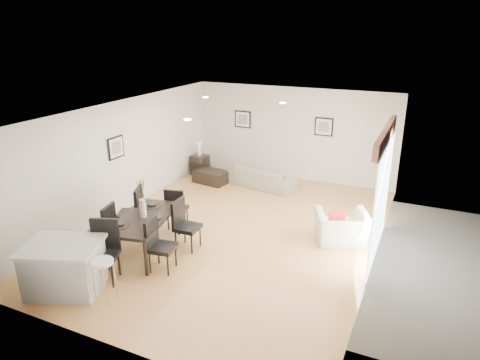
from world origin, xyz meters
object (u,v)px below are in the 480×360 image
at_px(dining_chair_foot, 176,207).
at_px(side_table, 200,165).
at_px(armchair, 342,228).
at_px(dining_chair_wfar, 134,209).
at_px(bar_stool, 103,267).
at_px(dining_chair_wnear, 105,227).
at_px(dining_chair_efar, 184,222).
at_px(sofa, 262,177).
at_px(dining_table, 144,220).
at_px(dining_chair_enear, 157,242).
at_px(coffee_table, 211,177).
at_px(kitchen_island, 64,267).
at_px(dining_chair_head, 104,247).

distance_m(dining_chair_foot, side_table, 3.80).
relative_size(armchair, dining_chair_wfar, 0.94).
bearing_deg(dining_chair_foot, bar_stool, 84.89).
height_order(dining_chair_wnear, dining_chair_efar, dining_chair_wnear).
relative_size(sofa, dining_chair_wnear, 1.83).
bearing_deg(armchair, dining_table, 5.93).
height_order(dining_chair_wnear, bar_stool, dining_chair_wnear).
bearing_deg(dining_chair_wnear, dining_chair_wfar, 167.61).
relative_size(dining_chair_enear, dining_chair_foot, 1.05).
relative_size(dining_chair_efar, coffee_table, 1.10).
bearing_deg(kitchen_island, side_table, 77.94).
relative_size(dining_chair_enear, dining_chair_head, 0.91).
bearing_deg(dining_table, bar_stool, -87.14).
xyz_separation_m(kitchen_island, bar_stool, (0.87, -0.00, 0.23)).
xyz_separation_m(armchair, dining_chair_head, (-3.56, -3.12, 0.29)).
relative_size(dining_table, dining_chair_enear, 1.91).
relative_size(dining_chair_wfar, coffee_table, 1.16).
distance_m(armchair, dining_table, 4.07).
distance_m(dining_chair_enear, bar_stool, 1.25).
bearing_deg(dining_chair_wfar, bar_stool, 3.50).
bearing_deg(kitchen_island, dining_chair_enear, 28.84).
height_order(sofa, dining_chair_enear, dining_chair_enear).
xyz_separation_m(sofa, side_table, (-2.14, 0.19, 0.02)).
relative_size(kitchen_island, bar_stool, 1.92).
bearing_deg(dining_chair_head, coffee_table, 74.28).
bearing_deg(dining_chair_efar, dining_table, 123.62).
bearing_deg(dining_chair_wfar, dining_chair_foot, 111.21).
relative_size(dining_table, dining_chair_wnear, 1.84).
xyz_separation_m(dining_chair_wfar, kitchen_island, (0.22, -2.19, -0.17)).
distance_m(armchair, dining_chair_efar, 3.29).
height_order(dining_chair_head, side_table, dining_chair_head).
bearing_deg(dining_chair_efar, coffee_table, 18.49).
xyz_separation_m(dining_table, bar_stool, (0.45, -1.70, -0.00)).
relative_size(dining_chair_head, coffee_table, 1.19).
bearing_deg(dining_table, coffee_table, 87.89).
height_order(dining_chair_efar, side_table, dining_chair_efar).
xyz_separation_m(dining_table, dining_chair_efar, (0.63, 0.45, -0.10)).
bearing_deg(dining_chair_wfar, dining_chair_wnear, -22.75).
xyz_separation_m(dining_table, dining_chair_foot, (0.02, 1.12, -0.14)).
bearing_deg(bar_stool, side_table, 106.05).
distance_m(sofa, coffee_table, 1.52).
bearing_deg(dining_chair_efar, dining_chair_head, 155.05).
bearing_deg(kitchen_island, dining_table, 55.54).
bearing_deg(dining_chair_wfar, sofa, 137.73).
bearing_deg(bar_stool, dining_table, 104.82).
xyz_separation_m(dining_chair_efar, side_table, (-2.01, 4.20, -0.28)).
distance_m(sofa, bar_stool, 6.18).
distance_m(sofa, dining_table, 4.54).
relative_size(dining_chair_wnear, kitchen_island, 0.70).
xyz_separation_m(dining_chair_efar, bar_stool, (-0.18, -2.15, 0.10)).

